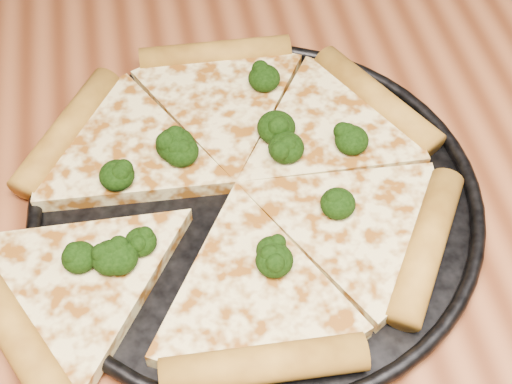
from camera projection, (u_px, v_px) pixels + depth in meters
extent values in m
cube|color=brown|center=(350.00, 323.00, 0.53)|extent=(1.20, 0.90, 0.04)
cylinder|color=black|center=(256.00, 202.00, 0.57)|extent=(0.34, 0.34, 0.01)
torus|color=black|center=(256.00, 197.00, 0.57)|extent=(0.35, 0.35, 0.01)
cylinder|color=#BD8A2F|center=(377.00, 99.00, 0.62)|extent=(0.09, 0.13, 0.03)
cylinder|color=#BD8A2F|center=(215.00, 55.00, 0.66)|extent=(0.14, 0.03, 0.03)
cylinder|color=#BD8A2F|center=(67.00, 130.00, 0.60)|extent=(0.10, 0.13, 0.03)
cylinder|color=#BD8A2F|center=(8.00, 322.00, 0.49)|extent=(0.09, 0.13, 0.03)
cylinder|color=#BD8A2F|center=(264.00, 364.00, 0.47)|extent=(0.14, 0.03, 0.03)
cylinder|color=#BD8A2F|center=(426.00, 245.00, 0.53)|extent=(0.10, 0.13, 0.03)
ellipsoid|color=black|center=(338.00, 203.00, 0.54)|extent=(0.03, 0.03, 0.02)
ellipsoid|color=black|center=(175.00, 145.00, 0.58)|extent=(0.03, 0.03, 0.02)
ellipsoid|color=black|center=(111.00, 258.00, 0.51)|extent=(0.03, 0.03, 0.02)
ellipsoid|color=black|center=(119.00, 257.00, 0.51)|extent=(0.03, 0.03, 0.02)
ellipsoid|color=black|center=(286.00, 148.00, 0.57)|extent=(0.03, 0.03, 0.02)
ellipsoid|color=black|center=(352.00, 140.00, 0.58)|extent=(0.03, 0.03, 0.02)
ellipsoid|color=black|center=(117.00, 175.00, 0.56)|extent=(0.03, 0.03, 0.02)
ellipsoid|color=black|center=(272.00, 250.00, 0.52)|extent=(0.02, 0.02, 0.02)
ellipsoid|color=black|center=(181.00, 151.00, 0.57)|extent=(0.03, 0.03, 0.02)
ellipsoid|color=black|center=(141.00, 242.00, 0.52)|extent=(0.02, 0.02, 0.02)
ellipsoid|color=black|center=(276.00, 127.00, 0.59)|extent=(0.03, 0.03, 0.02)
ellipsoid|color=black|center=(274.00, 260.00, 0.51)|extent=(0.03, 0.03, 0.02)
ellipsoid|color=black|center=(264.00, 78.00, 0.62)|extent=(0.03, 0.03, 0.02)
ellipsoid|color=black|center=(79.00, 257.00, 0.51)|extent=(0.03, 0.03, 0.02)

